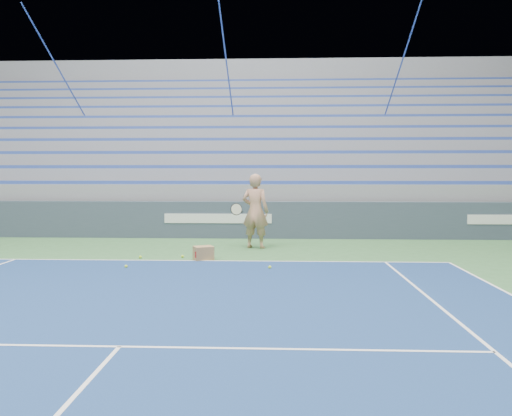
% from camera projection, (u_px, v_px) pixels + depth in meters
% --- Properties ---
extents(sponsor_barrier, '(30.00, 0.32, 1.10)m').
position_uv_depth(sponsor_barrier, '(219.00, 220.00, 14.97)').
color(sponsor_barrier, '#364353').
rests_on(sponsor_barrier, ground).
extents(bleachers, '(31.00, 9.15, 7.30)m').
position_uv_depth(bleachers, '(234.00, 163.00, 20.54)').
color(bleachers, gray).
rests_on(bleachers, ground).
extents(tennis_player, '(1.01, 0.94, 1.93)m').
position_uv_depth(tennis_player, '(255.00, 211.00, 12.89)').
color(tennis_player, tan).
rests_on(tennis_player, ground).
extents(ball_box, '(0.51, 0.47, 0.31)m').
position_uv_depth(ball_box, '(203.00, 253.00, 11.16)').
color(ball_box, '#99764A').
rests_on(ball_box, ground).
extents(tennis_ball_0, '(0.07, 0.07, 0.07)m').
position_uv_depth(tennis_ball_0, '(140.00, 257.00, 11.38)').
color(tennis_ball_0, '#C7EE30').
rests_on(tennis_ball_0, ground).
extents(tennis_ball_1, '(0.07, 0.07, 0.07)m').
position_uv_depth(tennis_ball_1, '(270.00, 267.00, 10.14)').
color(tennis_ball_1, '#C7EE30').
rests_on(tennis_ball_1, ground).
extents(tennis_ball_2, '(0.07, 0.07, 0.07)m').
position_uv_depth(tennis_ball_2, '(182.00, 256.00, 11.46)').
color(tennis_ball_2, '#C7EE30').
rests_on(tennis_ball_2, ground).
extents(tennis_ball_3, '(0.07, 0.07, 0.07)m').
position_uv_depth(tennis_ball_3, '(126.00, 266.00, 10.22)').
color(tennis_ball_3, '#C7EE30').
rests_on(tennis_ball_3, ground).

